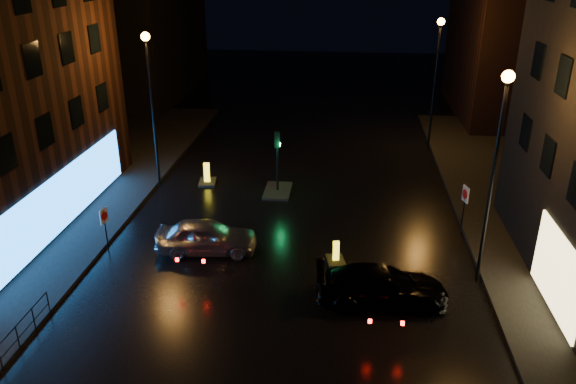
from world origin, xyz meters
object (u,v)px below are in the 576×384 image
(bollard_far, at_px, (207,179))
(road_sign_left, at_px, (104,220))
(traffic_signal, at_px, (278,183))
(road_sign_right, at_px, (465,198))
(bollard_near, at_px, (336,257))
(silver_hatchback, at_px, (206,236))
(dark_sedan, at_px, (382,286))

(bollard_far, bearing_deg, road_sign_left, -114.60)
(traffic_signal, xyz_separation_m, road_sign_right, (9.10, -3.76, 1.22))
(bollard_far, bearing_deg, bollard_near, -54.55)
(road_sign_left, bearing_deg, bollard_near, 14.68)
(road_sign_left, height_order, road_sign_right, road_sign_right)
(traffic_signal, bearing_deg, road_sign_left, -132.02)
(silver_hatchback, relative_size, dark_sedan, 0.89)
(traffic_signal, xyz_separation_m, silver_hatchback, (-2.26, -6.85, 0.24))
(road_sign_left, xyz_separation_m, road_sign_right, (15.66, 3.52, 0.19))
(dark_sedan, height_order, bollard_far, dark_sedan)
(dark_sedan, xyz_separation_m, road_sign_left, (-11.68, 2.67, 0.82))
(dark_sedan, bearing_deg, bollard_far, 36.45)
(bollard_near, height_order, road_sign_right, road_sign_right)
(silver_hatchback, height_order, bollard_near, silver_hatchback)
(traffic_signal, distance_m, silver_hatchback, 7.22)
(bollard_near, bearing_deg, silver_hatchback, 165.12)
(dark_sedan, distance_m, road_sign_left, 12.01)
(silver_hatchback, distance_m, road_sign_right, 11.81)
(traffic_signal, height_order, silver_hatchback, traffic_signal)
(bollard_near, bearing_deg, dark_sedan, -70.15)
(traffic_signal, distance_m, bollard_far, 4.20)
(bollard_near, relative_size, road_sign_left, 0.59)
(road_sign_right, bearing_deg, bollard_far, -34.66)
(silver_hatchback, height_order, bollard_far, silver_hatchback)
(dark_sedan, distance_m, bollard_far, 14.19)
(traffic_signal, relative_size, bollard_far, 2.34)
(silver_hatchback, bearing_deg, road_sign_right, -80.55)
(bollard_far, xyz_separation_m, road_sign_right, (13.20, -4.58, 1.46))
(dark_sedan, relative_size, road_sign_left, 2.39)
(bollard_far, height_order, road_sign_right, road_sign_right)
(silver_hatchback, xyz_separation_m, road_sign_left, (-4.31, -0.43, 0.79))
(traffic_signal, bearing_deg, silver_hatchback, -108.22)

